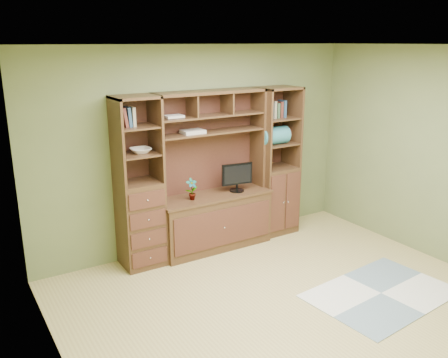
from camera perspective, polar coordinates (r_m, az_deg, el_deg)
room at (r=4.57m, az=9.34°, el=-0.94°), size 4.60×4.10×2.64m
center_hutch at (r=6.03m, az=-1.21°, el=0.78°), size 1.54×0.53×2.05m
left_tower at (r=5.65m, az=-10.20°, el=-0.56°), size 0.50×0.45×2.05m
right_tower at (r=6.62m, az=6.29°, el=2.10°), size 0.55×0.45×2.05m
rug at (r=5.55m, az=18.38°, el=-12.94°), size 1.64×1.17×0.01m
monitor at (r=6.18m, az=1.58°, el=0.81°), size 0.45×0.25×0.52m
orchid at (r=5.88m, az=-3.89°, el=-1.23°), size 0.15×0.10×0.28m
magazines at (r=5.87m, az=-3.80°, el=5.70°), size 0.28×0.20×0.04m
bowl at (r=5.56m, az=-9.99°, el=3.40°), size 0.24×0.24×0.06m
blanket_teal at (r=6.44m, az=5.99°, el=5.21°), size 0.41×0.24×0.24m
blanket_red at (r=6.68m, az=6.80°, el=5.37°), size 0.34×0.19×0.19m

